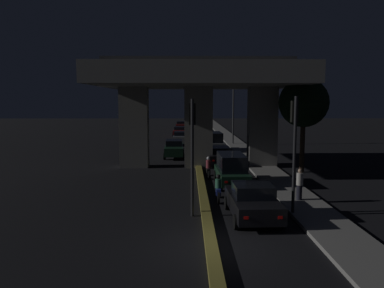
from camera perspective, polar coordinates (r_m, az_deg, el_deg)
ground_plane at (r=13.76m, az=2.91°, el=-15.47°), size 200.00×200.00×0.00m
median_divider at (r=48.01m, az=0.36°, el=0.51°), size 0.44×126.00×0.22m
sidewalk_right at (r=41.45m, az=7.34°, el=-0.55°), size 2.20×126.00×0.16m
elevated_overpass at (r=29.20m, az=0.99°, el=8.86°), size 15.06×12.49×8.58m
traffic_light_left_of_median at (r=16.56m, az=0.05°, el=1.08°), size 0.30×0.49×5.26m
traffic_light_right_of_median at (r=17.21m, az=15.34°, el=1.31°), size 0.30×0.49×5.38m
street_lamp at (r=44.35m, az=5.84°, el=6.01°), size 2.58×0.32×8.02m
car_black_lead at (r=16.84m, az=9.17°, el=-8.59°), size 2.15×4.34×1.57m
car_dark_green_second at (r=23.10m, az=6.04°, el=-3.80°), size 1.96×4.38×1.94m
car_black_third at (r=30.32m, az=4.13°, el=-1.74°), size 2.09×4.51×1.52m
car_grey_fourth at (r=38.33m, az=3.32°, el=0.37°), size 2.10×4.40×2.00m
car_dark_green_lead_oncoming at (r=34.63m, az=-2.74°, el=-0.67°), size 1.89×4.62×1.58m
car_grey_second_oncoming at (r=44.66m, az=-1.74°, el=0.94°), size 1.92×4.31×1.53m
car_dark_red_third_oncoming at (r=56.12m, az=-1.87°, el=2.00°), size 2.08×4.84×1.35m
car_dark_red_fourth_oncoming at (r=67.88m, az=-1.69°, el=2.86°), size 1.90×4.20×1.53m
motorcycle_blue_filtering_near at (r=19.62m, az=4.03°, el=-6.92°), size 0.33×1.78×1.39m
motorcycle_black_filtering_mid at (r=25.44m, az=2.51°, el=-3.76°), size 0.32×1.77×1.43m
pedestrian_on_sidewalk at (r=19.86m, az=16.07°, el=-5.92°), size 0.33×0.33×1.59m
roadside_tree_kerbside_near at (r=28.06m, az=16.66°, el=6.01°), size 3.54×3.54×6.83m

